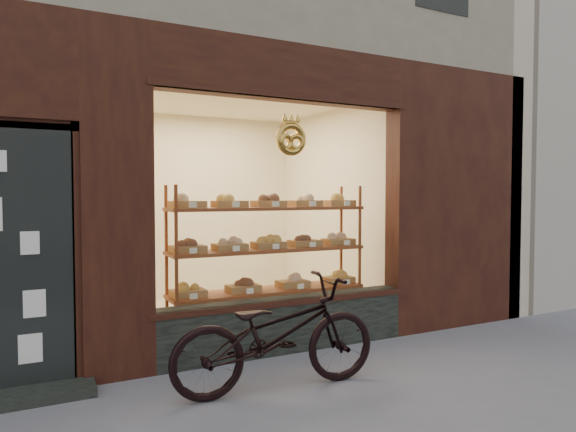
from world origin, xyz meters
TOP-DOWN VIEW (x-y plane):
  - neighbor_right at (9.60, 5.50)m, footprint 12.00×7.00m
  - display_shelf at (0.45, 2.55)m, footprint 2.20×0.45m
  - bicycle at (-0.10, 1.22)m, footprint 1.80×0.74m

SIDE VIEW (x-z plane):
  - bicycle at x=-0.10m, z-range 0.00..0.93m
  - display_shelf at x=0.45m, z-range 0.04..1.74m
  - neighbor_right at x=9.60m, z-range 0.00..9.00m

